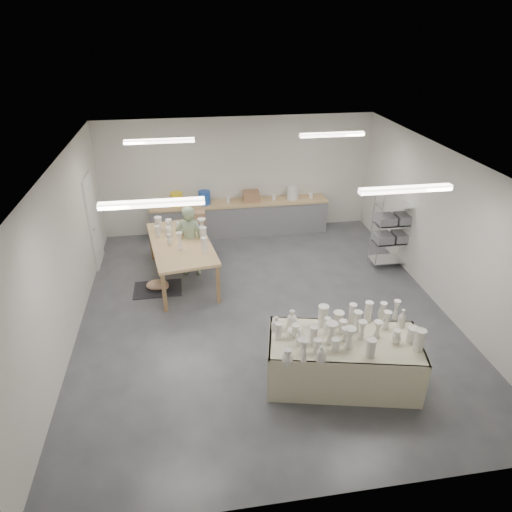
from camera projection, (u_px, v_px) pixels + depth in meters
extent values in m
plane|color=#424449|center=(264.00, 311.00, 9.01)|extent=(8.00, 8.00, 0.00)
cube|color=white|center=(265.00, 162.00, 7.62)|extent=(7.00, 8.00, 0.02)
cube|color=silver|center=(238.00, 176.00, 11.81)|extent=(7.00, 0.02, 3.00)
cube|color=silver|center=(330.00, 406.00, 4.81)|extent=(7.00, 0.02, 3.00)
cube|color=silver|center=(64.00, 256.00, 7.83)|extent=(0.02, 8.00, 3.00)
cube|color=silver|center=(443.00, 230.00, 8.80)|extent=(0.02, 8.00, 3.00)
cube|color=white|center=(93.00, 221.00, 10.31)|extent=(0.05, 0.90, 2.10)
cube|color=white|center=(152.00, 203.00, 6.08)|extent=(1.40, 0.12, 0.08)
cube|color=white|center=(406.00, 189.00, 6.58)|extent=(1.40, 0.12, 0.08)
cube|color=white|center=(159.00, 141.00, 9.14)|extent=(1.40, 0.12, 0.08)
cube|color=white|center=(332.00, 135.00, 9.64)|extent=(1.40, 0.12, 0.08)
cube|color=tan|center=(240.00, 203.00, 11.82)|extent=(4.60, 0.60, 0.06)
cube|color=slate|center=(240.00, 219.00, 12.03)|extent=(4.60, 0.55, 0.84)
cylinder|color=yellow|center=(177.00, 199.00, 11.51)|extent=(0.30, 0.30, 0.34)
cylinder|color=#214EB3|center=(204.00, 198.00, 11.60)|extent=(0.30, 0.30, 0.34)
cylinder|color=white|center=(293.00, 193.00, 11.92)|extent=(0.30, 0.30, 0.34)
cube|color=#926946|center=(251.00, 196.00, 11.79)|extent=(0.40, 0.30, 0.28)
cylinder|color=white|center=(161.00, 204.00, 11.50)|extent=(0.10, 0.10, 0.14)
cylinder|color=white|center=(228.00, 200.00, 11.73)|extent=(0.10, 0.10, 0.14)
cylinder|color=white|center=(274.00, 197.00, 11.90)|extent=(0.10, 0.10, 0.14)
cylinder|color=white|center=(311.00, 195.00, 12.04)|extent=(0.10, 0.10, 0.14)
cylinder|color=silver|center=(379.00, 235.00, 10.01)|extent=(0.02, 0.02, 1.80)
cylinder|color=silver|center=(415.00, 233.00, 10.13)|extent=(0.02, 0.02, 1.80)
cylinder|color=silver|center=(372.00, 227.00, 10.39)|extent=(0.02, 0.02, 1.80)
cylinder|color=silver|center=(406.00, 225.00, 10.51)|extent=(0.02, 0.02, 1.80)
cube|color=silver|center=(389.00, 259.00, 10.61)|extent=(0.88, 0.48, 0.02)
cube|color=silver|center=(391.00, 242.00, 10.40)|extent=(0.88, 0.48, 0.02)
cube|color=silver|center=(394.00, 224.00, 10.19)|extent=(0.88, 0.48, 0.02)
cube|color=silver|center=(397.00, 205.00, 9.98)|extent=(0.88, 0.48, 0.02)
cube|color=slate|center=(383.00, 238.00, 10.31)|extent=(0.38, 0.42, 0.18)
cube|color=slate|center=(401.00, 236.00, 10.37)|extent=(0.38, 0.42, 0.18)
cube|color=slate|center=(386.00, 219.00, 10.10)|extent=(0.38, 0.42, 0.18)
cube|color=slate|center=(404.00, 218.00, 10.16)|extent=(0.38, 0.42, 0.18)
cube|color=olive|center=(342.00, 363.00, 7.12)|extent=(2.20, 1.35, 0.71)
cube|color=#C0B894|center=(345.00, 341.00, 6.91)|extent=(2.49, 1.57, 0.03)
cube|color=#C0B894|center=(354.00, 384.00, 6.64)|extent=(2.25, 0.53, 0.81)
cube|color=#C0B894|center=(332.00, 340.00, 7.55)|extent=(2.25, 0.53, 0.81)
cube|color=tan|center=(181.00, 243.00, 9.70)|extent=(1.54, 2.56, 0.06)
cube|color=olive|center=(155.00, 292.00, 8.84)|extent=(0.08, 0.08, 0.85)
cube|color=olive|center=(211.00, 287.00, 8.99)|extent=(0.08, 0.08, 0.85)
cube|color=olive|center=(159.00, 241.00, 10.83)|extent=(0.08, 0.08, 0.85)
cube|color=olive|center=(204.00, 238.00, 10.98)|extent=(0.08, 0.08, 0.85)
ellipsoid|color=silver|center=(185.00, 229.00, 10.16)|extent=(0.26, 0.26, 0.12)
cylinder|color=#214EB3|center=(195.00, 227.00, 10.33)|extent=(0.26, 0.26, 0.03)
cylinder|color=white|center=(178.00, 225.00, 10.34)|extent=(0.11, 0.11, 0.12)
cube|color=#926946|center=(198.00, 217.00, 10.52)|extent=(0.32, 0.26, 0.28)
cube|color=black|center=(158.00, 289.00, 9.71)|extent=(1.00, 0.70, 0.02)
ellipsoid|color=white|center=(157.00, 285.00, 9.66)|extent=(0.54, 0.43, 0.20)
sphere|color=white|center=(165.00, 286.00, 9.58)|extent=(0.17, 0.17, 0.17)
imported|color=#91A983|center=(190.00, 241.00, 9.93)|extent=(0.66, 0.49, 1.64)
cylinder|color=#B32D19|center=(191.00, 257.00, 10.42)|extent=(0.38, 0.38, 0.04)
cylinder|color=silver|center=(197.00, 262.00, 10.53)|extent=(0.02, 0.02, 0.27)
cylinder|color=silver|center=(187.00, 261.00, 10.56)|extent=(0.02, 0.02, 0.27)
cylinder|color=silver|center=(190.00, 265.00, 10.37)|extent=(0.02, 0.02, 0.27)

